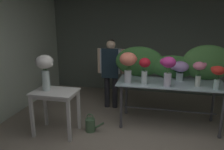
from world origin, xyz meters
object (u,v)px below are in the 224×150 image
(display_table_glass, at_px, (170,89))
(vase_white_roses_tall, at_px, (45,68))
(side_table_white, at_px, (55,97))
(vase_magenta_carnations, at_px, (168,68))
(watering_can, at_px, (91,125))
(vase_crimson_hydrangea, at_px, (145,68))
(vase_lilac_anemones, at_px, (180,68))
(florist, at_px, (111,67))
(vase_rosy_stock, at_px, (199,70))
(vase_coral_tulips, at_px, (128,63))
(vase_scarlet_dahlias, at_px, (218,74))

(display_table_glass, height_order, vase_white_roses_tall, vase_white_roses_tall)
(display_table_glass, height_order, side_table_white, display_table_glass)
(vase_magenta_carnations, distance_m, watering_can, 1.71)
(vase_crimson_hydrangea, xyz_separation_m, vase_lilac_anemones, (0.64, 0.38, -0.05))
(vase_crimson_hydrangea, height_order, vase_white_roses_tall, vase_white_roses_tall)
(florist, height_order, watering_can, florist)
(vase_crimson_hydrangea, xyz_separation_m, watering_can, (-0.92, -0.34, -1.02))
(vase_magenta_carnations, xyz_separation_m, vase_rosy_stock, (0.52, 0.13, -0.04))
(vase_white_roses_tall, bearing_deg, florist, 58.00)
(side_table_white, xyz_separation_m, vase_lilac_anemones, (2.13, 0.89, 0.42))
(vase_lilac_anemones, relative_size, watering_can, 1.05)
(florist, bearing_deg, vase_coral_tulips, -58.60)
(vase_crimson_hydrangea, xyz_separation_m, vase_scarlet_dahlias, (1.19, -0.05, -0.02))
(vase_coral_tulips, bearing_deg, vase_rosy_stock, 2.39)
(side_table_white, bearing_deg, vase_white_roses_tall, 179.91)
(florist, height_order, vase_crimson_hydrangea, florist)
(vase_coral_tulips, relative_size, watering_can, 1.59)
(watering_can, bearing_deg, vase_crimson_hydrangea, 20.26)
(vase_lilac_anemones, xyz_separation_m, vase_scarlet_dahlias, (0.55, -0.43, 0.03))
(vase_lilac_anemones, distance_m, vase_scarlet_dahlias, 0.70)
(vase_scarlet_dahlias, bearing_deg, vase_crimson_hydrangea, 177.47)
(display_table_glass, distance_m, side_table_white, 2.09)
(side_table_white, bearing_deg, vase_magenta_carnations, 13.40)
(vase_magenta_carnations, bearing_deg, vase_white_roses_tall, -167.56)
(vase_scarlet_dahlias, distance_m, watering_can, 2.35)
(side_table_white, distance_m, vase_scarlet_dahlias, 2.75)
(vase_lilac_anemones, bearing_deg, vase_scarlet_dahlias, -38.30)
(vase_coral_tulips, bearing_deg, vase_magenta_carnations, -6.59)
(florist, bearing_deg, vase_rosy_stock, -24.18)
(vase_magenta_carnations, xyz_separation_m, vase_coral_tulips, (-0.69, 0.08, 0.05))
(display_table_glass, bearing_deg, side_table_white, -159.16)
(florist, height_order, vase_scarlet_dahlias, florist)
(display_table_glass, xyz_separation_m, watering_can, (-1.38, -0.57, -0.60))
(vase_coral_tulips, relative_size, vase_scarlet_dahlias, 1.42)
(vase_coral_tulips, distance_m, vase_rosy_stock, 1.22)
(florist, bearing_deg, vase_white_roses_tall, -122.00)
(vase_crimson_hydrangea, distance_m, vase_coral_tulips, 0.31)
(side_table_white, relative_size, vase_lilac_anemones, 2.15)
(vase_crimson_hydrangea, relative_size, vase_lilac_anemones, 1.29)
(vase_crimson_hydrangea, bearing_deg, vase_rosy_stock, 4.16)
(side_table_white, bearing_deg, display_table_glass, 20.84)
(vase_lilac_anemones, height_order, vase_coral_tulips, vase_coral_tulips)
(vase_crimson_hydrangea, xyz_separation_m, vase_coral_tulips, (-0.30, 0.02, 0.09))
(side_table_white, height_order, vase_crimson_hydrangea, vase_crimson_hydrangea)
(florist, height_order, vase_lilac_anemones, florist)
(side_table_white, distance_m, vase_lilac_anemones, 2.34)
(vase_crimson_hydrangea, distance_m, vase_rosy_stock, 0.92)
(watering_can, bearing_deg, vase_white_roses_tall, -166.49)
(watering_can, bearing_deg, vase_scarlet_dahlias, 7.74)
(vase_coral_tulips, distance_m, watering_can, 1.32)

